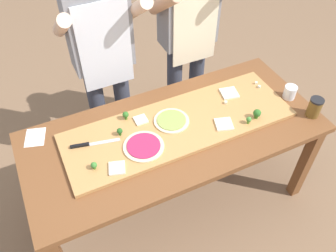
{
  "coord_description": "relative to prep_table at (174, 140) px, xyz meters",
  "views": [
    {
      "loc": [
        -0.67,
        -1.32,
        2.33
      ],
      "look_at": [
        -0.03,
        0.02,
        0.79
      ],
      "focal_mm": 37.33,
      "sensor_mm": 36.0,
      "label": 1
    }
  ],
  "objects": [
    {
      "name": "cook_right",
      "position": [
        0.43,
        0.65,
        0.33
      ],
      "size": [
        0.54,
        0.39,
        1.67
      ],
      "color": "#333847",
      "rests_on": "ground"
    },
    {
      "name": "cook_left",
      "position": [
        -0.22,
        0.65,
        0.33
      ],
      "size": [
        0.54,
        0.39,
        1.67
      ],
      "color": "#333847",
      "rests_on": "ground"
    },
    {
      "name": "pizza_whole_beet_magenta",
      "position": [
        -0.23,
        -0.06,
        0.12
      ],
      "size": [
        0.24,
        0.24,
        0.02
      ],
      "color": "beige",
      "rests_on": "cutting_board"
    },
    {
      "name": "ground_plane",
      "position": [
        0.0,
        0.0,
        -0.66
      ],
      "size": [
        8.0,
        8.0,
        0.0
      ],
      "primitive_type": "plane",
      "color": "brown"
    },
    {
      "name": "prep_table",
      "position": [
        0.0,
        0.0,
        0.0
      ],
      "size": [
        1.86,
        0.83,
        0.75
      ],
      "color": "brown",
      "rests_on": "ground"
    },
    {
      "name": "broccoli_floret_front_right",
      "position": [
        -0.32,
        0.09,
        0.14
      ],
      "size": [
        0.04,
        0.04,
        0.05
      ],
      "color": "#2C5915",
      "rests_on": "cutting_board"
    },
    {
      "name": "pizza_whole_pesto_green",
      "position": [
        0.01,
        0.06,
        0.12
      ],
      "size": [
        0.22,
        0.22,
        0.02
      ],
      "color": "beige",
      "rests_on": "cutting_board"
    },
    {
      "name": "broccoli_floret_front_left",
      "position": [
        0.5,
        -0.14,
        0.15
      ],
      "size": [
        0.05,
        0.05,
        0.07
      ],
      "color": "#366618",
      "rests_on": "cutting_board"
    },
    {
      "name": "broccoli_floret_center_left",
      "position": [
        0.43,
        -0.16,
        0.14
      ],
      "size": [
        0.03,
        0.03,
        0.05
      ],
      "color": "#487A23",
      "rests_on": "cutting_board"
    },
    {
      "name": "broccoli_floret_front_mid",
      "position": [
        -0.24,
        0.2,
        0.15
      ],
      "size": [
        0.04,
        0.04,
        0.06
      ],
      "color": "#366618",
      "rests_on": "cutting_board"
    },
    {
      "name": "broccoli_floret_back_mid",
      "position": [
        -0.54,
        -0.09,
        0.14
      ],
      "size": [
        0.04,
        0.04,
        0.05
      ],
      "color": "#3F7220",
      "rests_on": "cutting_board"
    },
    {
      "name": "pizza_slice_near_left",
      "position": [
        -0.16,
        0.15,
        0.12
      ],
      "size": [
        0.08,
        0.08,
        0.01
      ],
      "primitive_type": "cube",
      "rotation": [
        0.0,
        0.0,
        0.0
      ],
      "color": "silver",
      "rests_on": "cutting_board"
    },
    {
      "name": "flour_cup",
      "position": [
        0.84,
        -0.05,
        0.13
      ],
      "size": [
        0.08,
        0.08,
        0.09
      ],
      "color": "white",
      "rests_on": "prep_table"
    },
    {
      "name": "recipe_note",
      "position": [
        -0.79,
        0.31,
        0.09
      ],
      "size": [
        0.15,
        0.18,
        0.0
      ],
      "primitive_type": "cube",
      "rotation": [
        0.0,
        0.0,
        -0.3
      ],
      "color": "white",
      "rests_on": "prep_table"
    },
    {
      "name": "cheese_crumble_c",
      "position": [
        0.7,
        0.09,
        0.12
      ],
      "size": [
        0.02,
        0.02,
        0.02
      ],
      "primitive_type": "cube",
      "rotation": [
        0.0,
        0.0,
        0.52
      ],
      "color": "silver",
      "rests_on": "cutting_board"
    },
    {
      "name": "cutting_board",
      "position": [
        0.04,
        0.02,
        0.1
      ],
      "size": [
        1.45,
        0.48,
        0.02
      ],
      "primitive_type": "cube",
      "color": "#B27F47",
      "rests_on": "prep_table"
    },
    {
      "name": "pizza_slice_far_right",
      "position": [
        0.48,
        0.13,
        0.12
      ],
      "size": [
        0.13,
        0.13,
        0.01
      ],
      "primitive_type": "cube",
      "rotation": [
        0.0,
        0.0,
        -0.2
      ],
      "color": "silver",
      "rests_on": "cutting_board"
    },
    {
      "name": "chefs_knife",
      "position": [
        -0.52,
        0.09,
        0.12
      ],
      "size": [
        0.29,
        0.08,
        0.02
      ],
      "color": "#B7BABF",
      "rests_on": "cutting_board"
    },
    {
      "name": "pizza_slice_near_right",
      "position": [
        -0.42,
        -0.14,
        0.12
      ],
      "size": [
        0.11,
        0.11,
        0.01
      ],
      "primitive_type": "cube",
      "rotation": [
        0.0,
        0.0,
        -0.31
      ],
      "color": "silver",
      "rests_on": "cutting_board"
    },
    {
      "name": "cheese_crumble_a",
      "position": [
        0.7,
        0.14,
        0.12
      ],
      "size": [
        0.02,
        0.02,
        0.02
      ],
      "primitive_type": "cube",
      "rotation": [
        0.0,
        0.0,
        1.04
      ],
      "color": "silver",
      "rests_on": "cutting_board"
    },
    {
      "name": "pizza_slice_far_left",
      "position": [
        0.29,
        -0.11,
        0.12
      ],
      "size": [
        0.13,
        0.13,
        0.01
      ],
      "primitive_type": "cube",
      "rotation": [
        0.0,
        0.0,
        -0.31
      ],
      "color": "silver",
      "rests_on": "cutting_board"
    },
    {
      "name": "cheese_crumble_b",
      "position": [
        0.4,
        0.05,
        0.12
      ],
      "size": [
        0.03,
        0.03,
        0.02
      ],
      "primitive_type": "cube",
      "rotation": [
        0.0,
        0.0,
        1.02
      ],
      "color": "silver",
      "rests_on": "cutting_board"
    },
    {
      "name": "sauce_jar",
      "position": [
        0.86,
        -0.26,
        0.16
      ],
      "size": [
        0.09,
        0.09,
        0.13
      ],
      "color": "brown",
      "rests_on": "prep_table"
    }
  ]
}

